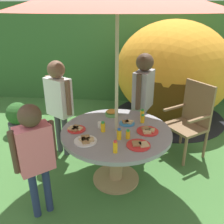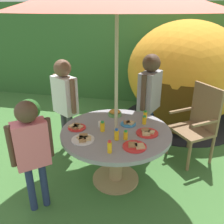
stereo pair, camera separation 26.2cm
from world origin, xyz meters
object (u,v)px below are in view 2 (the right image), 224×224
child_in_grey_shirt (150,91)px  plate_front_edge (76,127)px  dome_tent (184,74)px  plate_center_front (128,123)px  snack_bowl (115,113)px  plate_mid_left (83,139)px  juice_bottle_far_left (117,135)px  potted_plant (30,114)px  juice_bottle_mid_right (144,120)px  wooden_chair (198,121)px  child_in_white_shirt (65,95)px  juice_bottle_spot_a (126,135)px  plate_center_back (147,133)px  garden_table (116,142)px  juice_bottle_near_left (110,147)px  juice_bottle_near_right (102,126)px  plate_far_right (135,146)px  child_in_pink_shirt (31,144)px  cup_near (101,124)px  juice_bottle_back_edge (145,115)px

child_in_grey_shirt → plate_front_edge: (-0.76, -0.86, -0.20)m
dome_tent → plate_center_front: bearing=-99.2°
dome_tent → snack_bowl: (-0.94, -1.59, -0.17)m
snack_bowl → plate_mid_left: (-0.20, -0.68, -0.02)m
child_in_grey_shirt → juice_bottle_far_left: bearing=6.0°
potted_plant → juice_bottle_mid_right: 2.24m
wooden_chair → child_in_white_shirt: bearing=-120.1°
dome_tent → juice_bottle_spot_a: (-0.72, -2.16, -0.16)m
plate_center_back → wooden_chair: bearing=48.8°
garden_table → juice_bottle_near_left: 0.50m
juice_bottle_near_left → juice_bottle_near_right: 0.44m
snack_bowl → potted_plant: bearing=157.8°
plate_mid_left → plate_far_right: (0.55, -0.03, -0.00)m
child_in_pink_shirt → potted_plant: bearing=81.4°
dome_tent → plate_front_edge: bearing=-109.9°
child_in_grey_shirt → juice_bottle_near_right: (-0.45, -0.87, -0.16)m
child_in_grey_shirt → juice_bottle_far_left: size_ratio=11.28×
plate_center_front → plate_front_edge: bearing=-159.1°
child_in_pink_shirt → plate_center_front: 1.13m
juice_bottle_spot_a → cup_near: 0.40m
plate_mid_left → plate_front_edge: bearing=123.7°
dome_tent → plate_far_right: bearing=-91.7°
child_in_grey_shirt → juice_bottle_mid_right: size_ratio=13.12×
juice_bottle_near_left → juice_bottle_mid_right: 0.73m
plate_mid_left → juice_bottle_spot_a: (0.43, 0.11, 0.04)m
plate_center_back → juice_bottle_spot_a: bearing=-142.0°
plate_front_edge → juice_bottle_mid_right: juice_bottle_mid_right is taller
child_in_white_shirt → snack_bowl: child_in_white_shirt is taller
plate_center_back → plate_center_front: size_ratio=1.32×
potted_plant → child_in_white_shirt: bearing=-30.5°
child_in_grey_shirt → juice_bottle_far_left: child_in_grey_shirt is taller
dome_tent → plate_front_edge: size_ratio=12.32×
wooden_chair → juice_bottle_near_right: (-1.13, -0.76, 0.17)m
plate_center_front → cup_near: 0.33m
juice_bottle_mid_right → potted_plant: bearing=157.6°
juice_bottle_mid_right → juice_bottle_far_left: bearing=-120.6°
potted_plant → juice_bottle_mid_right: size_ratio=4.98×
dome_tent → juice_bottle_mid_right: size_ratio=23.55×
child_in_white_shirt → plate_far_right: child_in_white_shirt is taller
plate_mid_left → juice_bottle_spot_a: 0.44m
child_in_pink_shirt → garden_table: bearing=0.0°
garden_table → plate_center_back: size_ratio=5.13×
juice_bottle_back_edge → plate_mid_left: bearing=-131.8°
potted_plant → plate_mid_left: plate_mid_left is taller
juice_bottle_mid_right → juice_bottle_back_edge: size_ratio=1.00×
child_in_grey_shirt → cup_near: 0.94m
juice_bottle_near_right → juice_bottle_far_left: (0.19, -0.15, 0.00)m
plate_front_edge → juice_bottle_far_left: (0.50, -0.16, 0.04)m
juice_bottle_spot_a → snack_bowl: bearing=111.7°
juice_bottle_near_left → plate_center_back: bearing=54.2°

